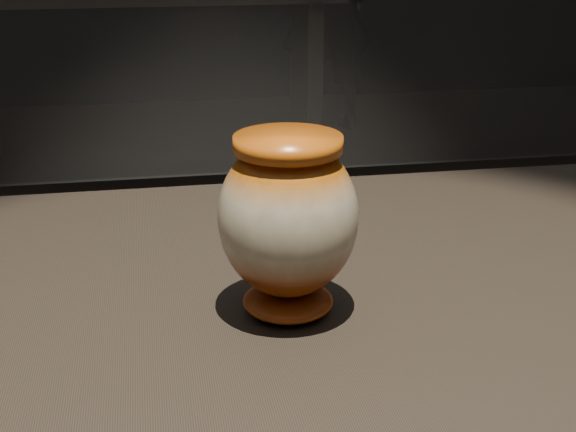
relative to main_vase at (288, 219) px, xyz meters
name	(u,v)px	position (x,y,z in m)	size (l,w,h in m)	color
main_vase	(288,219)	(0.00, 0.00, 0.00)	(0.16, 0.16, 0.18)	maroon
back_shelf	(144,43)	(-0.12, 3.53, -0.36)	(2.00, 0.60, 0.90)	black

